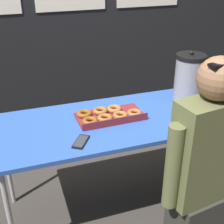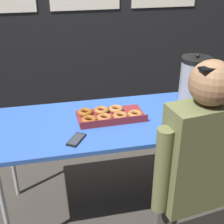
% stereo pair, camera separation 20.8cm
% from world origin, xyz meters
% --- Properties ---
extents(ground_plane, '(12.00, 12.00, 0.00)m').
position_xyz_m(ground_plane, '(0.00, 0.00, 0.00)').
color(ground_plane, '#3D3833').
extents(back_wall, '(6.00, 0.11, 2.62)m').
position_xyz_m(back_wall, '(0.00, 1.20, 1.31)').
color(back_wall, black).
rests_on(back_wall, ground).
extents(folding_table, '(1.56, 0.69, 0.78)m').
position_xyz_m(folding_table, '(0.00, 0.00, 0.73)').
color(folding_table, '#2D56B2').
rests_on(folding_table, ground).
extents(donut_box, '(0.47, 0.26, 0.05)m').
position_xyz_m(donut_box, '(-0.02, 0.03, 0.80)').
color(donut_box, maroon).
rests_on(donut_box, folding_table).
extents(coffee_urn, '(0.21, 0.24, 0.41)m').
position_xyz_m(coffee_urn, '(0.60, 0.05, 0.97)').
color(coffee_urn, '#939399').
rests_on(coffee_urn, folding_table).
extents(cell_phone, '(0.14, 0.16, 0.01)m').
position_xyz_m(cell_phone, '(-0.27, -0.20, 0.78)').
color(cell_phone, black).
rests_on(cell_phone, folding_table).
extents(person_seated, '(0.54, 0.26, 1.35)m').
position_xyz_m(person_seated, '(0.36, -0.57, 0.66)').
color(person_seated, '#33332D').
rests_on(person_seated, ground).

